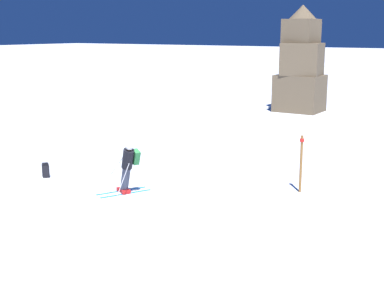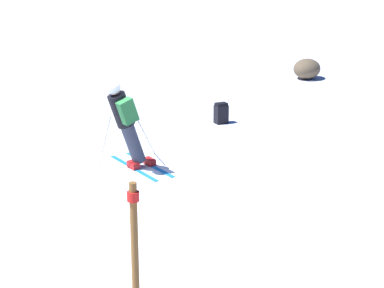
{
  "view_description": "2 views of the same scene",
  "coord_description": "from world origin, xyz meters",
  "px_view_note": "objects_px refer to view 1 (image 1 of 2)",
  "views": [
    {
      "loc": [
        10.13,
        -12.67,
        5.09
      ],
      "look_at": [
        0.84,
        1.89,
        1.41
      ],
      "focal_mm": 50.0,
      "sensor_mm": 36.0,
      "label": 1
    },
    {
      "loc": [
        9.18,
        6.57,
        4.19
      ],
      "look_at": [
        0.92,
        1.95,
        1.18
      ],
      "focal_mm": 60.0,
      "sensor_mm": 36.0,
      "label": 2
    }
  ],
  "objects_px": {
    "skier": "(128,165)",
    "spare_backpack": "(46,170)",
    "rock_pillar": "(301,68)",
    "trail_marker": "(301,161)"
  },
  "relations": [
    {
      "from": "trail_marker",
      "to": "skier",
      "type": "bearing_deg",
      "value": -144.12
    },
    {
      "from": "spare_backpack",
      "to": "trail_marker",
      "type": "height_order",
      "value": "trail_marker"
    },
    {
      "from": "skier",
      "to": "trail_marker",
      "type": "xyz_separation_m",
      "value": [
        4.44,
        3.21,
        0.03
      ]
    },
    {
      "from": "spare_backpack",
      "to": "trail_marker",
      "type": "bearing_deg",
      "value": 55.0
    },
    {
      "from": "rock_pillar",
      "to": "spare_backpack",
      "type": "height_order",
      "value": "rock_pillar"
    },
    {
      "from": "skier",
      "to": "spare_backpack",
      "type": "relative_size",
      "value": 3.62
    },
    {
      "from": "skier",
      "to": "trail_marker",
      "type": "distance_m",
      "value": 5.48
    },
    {
      "from": "skier",
      "to": "spare_backpack",
      "type": "bearing_deg",
      "value": -154.88
    },
    {
      "from": "skier",
      "to": "spare_backpack",
      "type": "height_order",
      "value": "skier"
    },
    {
      "from": "rock_pillar",
      "to": "trail_marker",
      "type": "bearing_deg",
      "value": -68.48
    }
  ]
}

